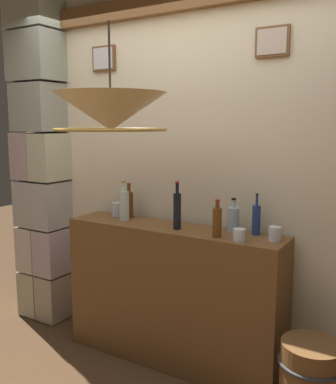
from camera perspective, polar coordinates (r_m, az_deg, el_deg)
panelled_rear_partition at (r=3.09m, az=2.88°, el=5.70°), size 3.32×0.15×2.90m
stone_pillar at (r=3.81m, az=-16.28°, el=4.61°), size 0.44×0.35×2.82m
bar_shelf_unit at (r=3.11m, az=0.49°, el=-13.56°), size 1.59×0.34×0.99m
liquor_bottle_brandy at (r=2.69m, az=6.55°, el=-3.92°), size 0.06×0.06×0.24m
liquor_bottle_rum at (r=2.84m, az=8.67°, el=-3.57°), size 0.08×0.08×0.22m
liquor_bottle_port at (r=3.25m, az=-5.20°, el=-1.55°), size 0.06×0.06×0.26m
liquor_bottle_scotch at (r=2.79m, az=11.66°, el=-3.58°), size 0.05×0.05×0.27m
liquor_bottle_mezcal at (r=2.87m, az=1.23°, el=-2.37°), size 0.05×0.05×0.32m
liquor_bottle_bourbon at (r=3.16m, az=-5.87°, el=-1.70°), size 0.07×0.07×0.29m
glass_tumbler_rocks at (r=2.68m, az=14.03°, el=-5.41°), size 0.08×0.08×0.09m
glass_tumbler_highball at (r=2.63m, az=9.46°, el=-5.66°), size 0.08×0.08×0.08m
glass_tumbler_shot at (r=3.31m, az=-6.79°, el=-2.30°), size 0.08×0.08×0.10m
pendant_lamp at (r=2.39m, az=-7.64°, el=10.38°), size 0.62×0.62×0.58m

